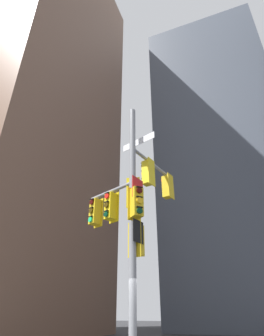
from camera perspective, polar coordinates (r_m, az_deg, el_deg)
The scene contains 3 objects.
building_tower_left at distance 32.74m, azimuth -21.77°, elevation 12.44°, with size 16.13×16.13×43.76m, color brown.
building_mid_block at distance 38.72m, azimuth 18.23°, elevation 1.61°, with size 14.68×14.68×39.96m, color #4C5460.
signal_pole_assembly at distance 9.82m, azimuth 0.29°, elevation -7.86°, with size 2.98×3.39×8.94m.
Camera 1 is at (3.16, -8.06, 1.60)m, focal length 28.88 mm.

